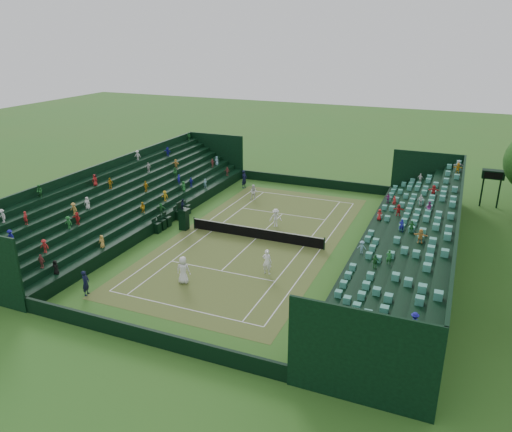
# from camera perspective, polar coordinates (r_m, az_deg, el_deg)

# --- Properties ---
(ground) EXTENTS (160.00, 160.00, 0.00)m
(ground) POSITION_cam_1_polar(r_m,az_deg,el_deg) (41.15, 0.00, -2.61)
(ground) COLOR #2E6821
(ground) RESTS_ON ground
(court_surface) EXTENTS (12.97, 26.77, 0.01)m
(court_surface) POSITION_cam_1_polar(r_m,az_deg,el_deg) (41.15, 0.00, -2.60)
(court_surface) COLOR #386521
(court_surface) RESTS_ON ground
(perimeter_wall_north) EXTENTS (17.17, 0.20, 1.00)m
(perimeter_wall_north) POSITION_cam_1_polar(r_m,az_deg,el_deg) (55.13, 6.43, 3.86)
(perimeter_wall_north) COLOR black
(perimeter_wall_north) RESTS_ON ground
(perimeter_wall_south) EXTENTS (17.17, 0.20, 1.00)m
(perimeter_wall_south) POSITION_cam_1_polar(r_m,az_deg,el_deg) (28.66, -12.75, -13.16)
(perimeter_wall_south) COLOR black
(perimeter_wall_south) RESTS_ON ground
(perimeter_wall_east) EXTENTS (0.20, 31.77, 1.00)m
(perimeter_wall_east) POSITION_cam_1_polar(r_m,az_deg,el_deg) (38.74, 11.67, -3.78)
(perimeter_wall_east) COLOR black
(perimeter_wall_east) RESTS_ON ground
(perimeter_wall_west) EXTENTS (0.20, 31.77, 1.00)m
(perimeter_wall_west) POSITION_cam_1_polar(r_m,az_deg,el_deg) (44.71, -10.08, -0.33)
(perimeter_wall_west) COLOR black
(perimeter_wall_west) RESTS_ON ground
(north_grandstand) EXTENTS (6.60, 32.00, 4.90)m
(north_grandstand) POSITION_cam_1_polar(r_m,az_deg,el_deg) (37.88, 17.98, -3.24)
(north_grandstand) COLOR black
(north_grandstand) RESTS_ON ground
(south_grandstand) EXTENTS (6.60, 32.00, 4.90)m
(south_grandstand) POSITION_cam_1_polar(r_m,az_deg,el_deg) (46.67, -14.49, 1.59)
(south_grandstand) COLOR black
(south_grandstand) RESTS_ON ground
(tennis_net) EXTENTS (11.67, 0.10, 1.06)m
(tennis_net) POSITION_cam_1_polar(r_m,az_deg,el_deg) (40.95, 0.00, -1.93)
(tennis_net) COLOR black
(tennis_net) RESTS_ON ground
(scoreboard_tower) EXTENTS (2.00, 1.00, 3.70)m
(scoreboard_tower) POSITION_cam_1_polar(r_m,az_deg,el_deg) (52.62, 25.46, 4.16)
(scoreboard_tower) COLOR black
(scoreboard_tower) RESTS_ON ground
(umpire_chair) EXTENTS (0.87, 0.87, 2.75)m
(umpire_chair) POSITION_cam_1_polar(r_m,az_deg,el_deg) (43.11, -8.28, -0.06)
(umpire_chair) COLOR black
(umpire_chair) RESTS_ON ground
(courtside_chairs) EXTENTS (0.58, 5.54, 1.25)m
(courtside_chairs) POSITION_cam_1_polar(r_m,az_deg,el_deg) (44.98, -9.52, -0.20)
(courtside_chairs) COLOR black
(courtside_chairs) RESTS_ON ground
(player_near_west) EXTENTS (1.04, 0.76, 1.94)m
(player_near_west) POSITION_cam_1_polar(r_m,az_deg,el_deg) (34.14, -8.32, -6.13)
(player_near_west) COLOR white
(player_near_west) RESTS_ON ground
(player_near_east) EXTENTS (0.69, 0.46, 1.89)m
(player_near_east) POSITION_cam_1_polar(r_m,az_deg,el_deg) (35.00, 1.27, -5.25)
(player_near_east) COLOR white
(player_near_east) RESTS_ON ground
(player_far_west) EXTENTS (0.94, 0.85, 1.57)m
(player_far_west) POSITION_cam_1_polar(r_m,az_deg,el_deg) (50.38, -0.25, 2.73)
(player_far_west) COLOR white
(player_far_west) RESTS_ON ground
(player_far_east) EXTENTS (1.21, 0.99, 1.63)m
(player_far_east) POSITION_cam_1_polar(r_m,az_deg,el_deg) (43.44, 2.27, -0.19)
(player_far_east) COLOR white
(player_far_east) RESTS_ON ground
(line_judge_north) EXTENTS (0.59, 0.79, 1.96)m
(line_judge_north) POSITION_cam_1_polar(r_m,az_deg,el_deg) (54.25, -1.36, 4.24)
(line_judge_north) COLOR black
(line_judge_north) RESTS_ON ground
(line_judge_south) EXTENTS (0.56, 0.71, 1.71)m
(line_judge_south) POSITION_cam_1_polar(r_m,az_deg,el_deg) (34.22, -18.89, -7.25)
(line_judge_south) COLOR black
(line_judge_south) RESTS_ON ground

